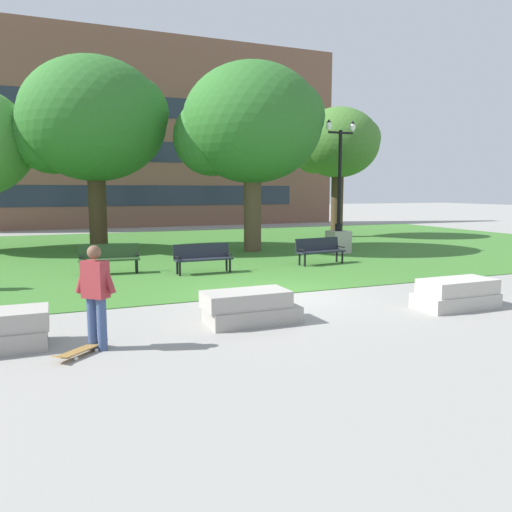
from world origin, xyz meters
TOP-DOWN VIEW (x-y plane):
  - ground_plane at (0.00, 0.00)m, footprint 140.00×140.00m
  - grass_lawn at (0.00, 10.00)m, footprint 40.00×20.00m
  - concrete_block_left at (-1.56, -2.20)m, footprint 1.86×0.90m
  - concrete_block_right at (3.12, -2.76)m, footprint 1.80×0.90m
  - person_skateboarder at (-4.45, -2.77)m, footprint 0.64×0.45m
  - skateboard at (-4.72, -2.97)m, footprint 0.89×0.84m
  - park_bench_near_right at (3.57, 4.07)m, footprint 1.85×0.74m
  - park_bench_far_left at (-3.43, 4.78)m, footprint 1.84×0.67m
  - park_bench_far_right at (-0.74, 3.77)m, footprint 1.80×0.55m
  - lamp_post_right at (5.83, 6.50)m, footprint 1.32×0.80m
  - tree_near_right at (9.48, 12.69)m, footprint 4.62×4.40m
  - tree_far_left at (2.73, 8.44)m, footprint 6.02×5.73m
  - tree_far_right at (-3.26, 11.07)m, footprint 6.23×5.94m
  - building_facade_distant at (1.34, 24.50)m, footprint 28.95×1.03m

SIDE VIEW (x-z plane):
  - ground_plane at x=0.00m, z-range 0.00..0.00m
  - grass_lawn at x=0.00m, z-range 0.00..0.02m
  - skateboard at x=-4.72m, z-range 0.02..0.15m
  - concrete_block_left at x=-1.56m, z-range -0.01..0.63m
  - concrete_block_right at x=3.12m, z-range -0.01..0.63m
  - park_bench_near_right at x=3.57m, z-range 0.09..0.99m
  - park_bench_far_left at x=-3.43m, z-range 0.09..0.99m
  - park_bench_far_right at x=-0.74m, z-range 0.09..0.99m
  - person_skateboarder at x=-4.45m, z-range 0.11..1.82m
  - lamp_post_right at x=5.83m, z-range -1.57..3.76m
  - tree_near_right at x=9.48m, z-range 1.54..8.51m
  - tree_far_left at x=2.73m, z-range 1.36..9.07m
  - tree_far_right at x=-3.26m, z-range 1.40..9.37m
  - building_facade_distant at x=1.34m, z-range -0.01..13.15m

